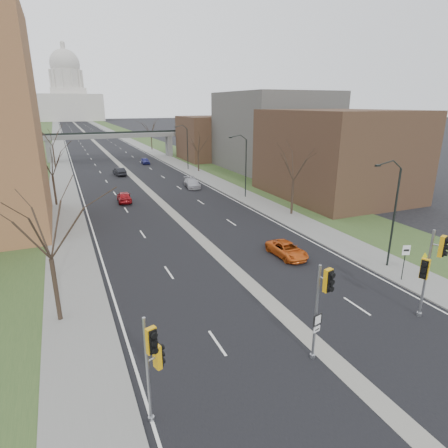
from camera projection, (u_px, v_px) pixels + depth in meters
ground at (313, 341)px, 21.07m from camera, size 700.00×700.00×0.00m
road_surface at (89, 137)px, 152.00m from camera, size 20.00×600.00×0.01m
median_strip at (89, 137)px, 152.00m from camera, size 1.20×600.00×0.02m
sidewalk_right at (119, 136)px, 156.54m from camera, size 4.00×600.00×0.12m
sidewalk_left at (57, 138)px, 147.43m from camera, size 4.00×600.00×0.12m
grass_verge_right at (134, 135)px, 158.82m from camera, size 8.00×600.00×0.10m
grass_verge_left at (40, 138)px, 145.15m from camera, size 8.00×600.00×0.10m
commercial_block_near at (336, 154)px, 52.79m from camera, size 16.00×20.00×12.00m
commercial_block_mid at (274, 131)px, 74.80m from camera, size 18.00×22.00×15.00m
commercial_block_far at (212, 138)px, 89.00m from camera, size 14.00×14.00×10.00m
pedestrian_bridge at (112, 139)px, 89.42m from camera, size 34.00×3.00×6.45m
capitol at (69, 96)px, 294.69m from camera, size 48.00×42.00×55.75m
streetlight_near at (391, 184)px, 28.35m from camera, size 2.61×0.20×8.70m
streetlight_mid at (241, 149)px, 51.05m from camera, size 2.61×0.20×8.70m
streetlight_far at (183, 135)px, 73.74m from camera, size 2.61×0.20×8.70m
tree_left_a at (45, 218)px, 21.09m from camera, size 7.20×7.20×9.40m
tree_left_b at (50, 158)px, 47.40m from camera, size 6.75×6.75×8.81m
tree_left_c at (51, 133)px, 76.82m from camera, size 7.65×7.65×9.99m
tree_right_a at (294, 160)px, 43.18m from camera, size 7.20×7.20×9.40m
tree_right_b at (198, 142)px, 72.23m from camera, size 6.30×6.30×8.22m
tree_right_c at (151, 125)px, 106.77m from camera, size 7.65×7.65×9.99m
signal_pole_left at (153, 356)px, 14.82m from camera, size 0.83×1.09×4.97m
signal_pole_median at (323, 297)px, 18.37m from camera, size 0.68×0.89×5.32m
signal_pole_right at (431, 263)px, 22.22m from camera, size 1.31×0.96×5.73m
speed_limit_sign at (405, 256)px, 27.66m from camera, size 0.58×0.21×2.77m
warning_sign at (423, 261)px, 28.45m from camera, size 0.75×0.16×1.94m
car_left_near at (124, 197)px, 50.78m from camera, size 2.08×4.49×1.49m
car_left_far at (119, 172)px, 69.74m from camera, size 2.03×4.56×1.45m
car_right_near at (287, 250)px, 32.65m from camera, size 2.20×4.54×1.24m
car_right_mid at (192, 183)px, 59.69m from camera, size 2.61×5.20×1.45m
car_right_far at (145, 161)px, 83.17m from camera, size 1.79×4.06×1.36m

